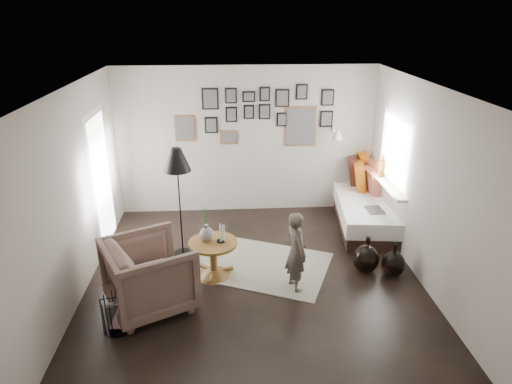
{
  "coord_description": "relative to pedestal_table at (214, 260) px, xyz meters",
  "views": [
    {
      "loc": [
        -0.33,
        -5.34,
        3.46
      ],
      "look_at": [
        0.05,
        0.5,
        1.1
      ],
      "focal_mm": 32.0,
      "sensor_mm": 36.0,
      "label": 1
    }
  ],
  "objects": [
    {
      "name": "rug",
      "position": [
        0.66,
        0.23,
        -0.24
      ],
      "size": [
        2.27,
        1.97,
        0.01
      ],
      "primitive_type": "cube",
      "rotation": [
        0.0,
        0.0,
        -0.4
      ],
      "color": "silver",
      "rests_on": "ground"
    },
    {
      "name": "wall_right",
      "position": [
        2.81,
        -0.16,
        1.06
      ],
      "size": [
        0.0,
        4.8,
        4.8
      ],
      "primitive_type": "plane",
      "rotation": [
        1.57,
        0.0,
        -1.57
      ],
      "color": "#A69C91",
      "rests_on": "ground"
    },
    {
      "name": "wall_left",
      "position": [
        -1.69,
        -0.16,
        1.06
      ],
      "size": [
        0.0,
        4.8,
        4.8
      ],
      "primitive_type": "plane",
      "rotation": [
        1.57,
        0.0,
        1.57
      ],
      "color": "#A69C91",
      "rests_on": "ground"
    },
    {
      "name": "magazine_on_daybed",
      "position": [
        2.53,
        0.93,
        0.26
      ],
      "size": [
        0.26,
        0.35,
        0.02
      ],
      "primitive_type": "cube",
      "rotation": [
        0.0,
        0.0,
        0.06
      ],
      "color": "black",
      "rests_on": "daybed"
    },
    {
      "name": "wall_back",
      "position": [
        0.56,
        2.24,
        1.06
      ],
      "size": [
        4.5,
        0.0,
        4.5
      ],
      "primitive_type": "plane",
      "rotation": [
        1.57,
        0.0,
        0.0
      ],
      "color": "#A69C91",
      "rests_on": "ground"
    },
    {
      "name": "pedestal_table",
      "position": [
        0.0,
        0.0,
        0.0
      ],
      "size": [
        0.67,
        0.67,
        0.53
      ],
      "rotation": [
        0.0,
        0.0,
        0.03
      ],
      "color": "brown",
      "rests_on": "ground"
    },
    {
      "name": "ground",
      "position": [
        0.56,
        -0.16,
        -0.24
      ],
      "size": [
        4.8,
        4.8,
        0.0
      ],
      "primitive_type": "plane",
      "color": "black",
      "rests_on": "ground"
    },
    {
      "name": "demijohn_small",
      "position": [
        2.48,
        -0.17,
        -0.06
      ],
      "size": [
        0.32,
        0.32,
        0.5
      ],
      "color": "black",
      "rests_on": "ground"
    },
    {
      "name": "floor_lamp",
      "position": [
        -0.48,
        0.64,
        1.2
      ],
      "size": [
        0.39,
        0.39,
        1.67
      ],
      "rotation": [
        0.0,
        0.0,
        0.16
      ],
      "color": "black",
      "rests_on": "ground"
    },
    {
      "name": "window_right",
      "position": [
        2.73,
        1.19,
        0.69
      ],
      "size": [
        0.15,
        1.32,
        1.3
      ],
      "color": "white",
      "rests_on": "wall_right"
    },
    {
      "name": "child",
      "position": [
        1.08,
        -0.38,
        0.31
      ],
      "size": [
        0.38,
        0.47,
        1.1
      ],
      "primitive_type": "imported",
      "rotation": [
        0.0,
        0.0,
        1.91
      ],
      "color": "#544B42",
      "rests_on": "ground"
    },
    {
      "name": "magazine_basket",
      "position": [
        -1.08,
        -1.07,
        -0.04
      ],
      "size": [
        0.38,
        0.38,
        0.42
      ],
      "rotation": [
        0.0,
        0.0,
        0.16
      ],
      "color": "black",
      "rests_on": "ground"
    },
    {
      "name": "armchair",
      "position": [
        -0.75,
        -0.66,
        0.21
      ],
      "size": [
        1.32,
        1.3,
        0.9
      ],
      "primitive_type": "imported",
      "rotation": [
        0.0,
        0.0,
        2.04
      ],
      "color": "brown",
      "rests_on": "ground"
    },
    {
      "name": "gallery_wall",
      "position": [
        0.85,
        2.23,
        1.5
      ],
      "size": [
        2.74,
        0.03,
        1.08
      ],
      "color": "brown",
      "rests_on": "wall_back"
    },
    {
      "name": "ceiling",
      "position": [
        0.56,
        -0.16,
        2.36
      ],
      "size": [
        4.8,
        4.8,
        0.0
      ],
      "primitive_type": "plane",
      "rotation": [
        3.14,
        0.0,
        0.0
      ],
      "color": "white",
      "rests_on": "wall_back"
    },
    {
      "name": "wall_sconce",
      "position": [
        2.11,
        1.98,
        1.22
      ],
      "size": [
        0.18,
        0.36,
        0.16
      ],
      "color": "white",
      "rests_on": "wall_back"
    },
    {
      "name": "wall_front",
      "position": [
        0.56,
        -2.56,
        1.06
      ],
      "size": [
        4.5,
        0.0,
        4.5
      ],
      "primitive_type": "plane",
      "rotation": [
        -1.57,
        0.0,
        0.0
      ],
      "color": "#A69C91",
      "rests_on": "ground"
    },
    {
      "name": "vase",
      "position": [
        -0.08,
        0.02,
        0.43
      ],
      "size": [
        0.19,
        0.19,
        0.48
      ],
      "color": "black",
      "rests_on": "pedestal_table"
    },
    {
      "name": "door_left",
      "position": [
        -1.68,
        1.04,
        0.81
      ],
      "size": [
        0.0,
        2.14,
        2.14
      ],
      "color": "white",
      "rests_on": "wall_left"
    },
    {
      "name": "daybed",
      "position": [
        2.56,
        1.59,
        0.1
      ],
      "size": [
        1.18,
        2.3,
        1.08
      ],
      "rotation": [
        0.0,
        0.0,
        -0.11
      ],
      "color": "black",
      "rests_on": "ground"
    },
    {
      "name": "candles",
      "position": [
        0.11,
        0.0,
        0.4
      ],
      "size": [
        0.11,
        0.11,
        0.25
      ],
      "color": "black",
      "rests_on": "pedestal_table"
    },
    {
      "name": "demijohn_large",
      "position": [
        2.13,
        -0.05,
        -0.03
      ],
      "size": [
        0.36,
        0.36,
        0.55
      ],
      "color": "black",
      "rests_on": "ground"
    },
    {
      "name": "armchair_cushion",
      "position": [
        -0.72,
        -0.61,
        0.24
      ],
      "size": [
        0.55,
        0.55,
        0.18
      ],
      "primitive_type": "cube",
      "rotation": [
        -0.21,
        0.0,
        0.43
      ],
      "color": "silver",
      "rests_on": "armchair"
    }
  ]
}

